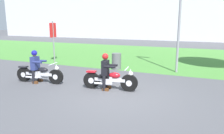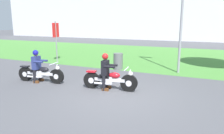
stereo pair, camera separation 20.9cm
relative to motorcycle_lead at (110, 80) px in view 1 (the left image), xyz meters
name	(u,v)px [view 1 (the left image)]	position (x,y,z in m)	size (l,w,h in m)	color
ground	(116,96)	(0.49, -0.60, -0.39)	(120.00, 120.00, 0.00)	#4C4C51
grass_verge	(164,56)	(0.49, 9.26, -0.39)	(60.00, 12.00, 0.01)	#478438
motorcycle_lead	(110,80)	(0.00, 0.00, 0.00)	(2.12, 0.68, 0.88)	black
rider_lead	(106,69)	(-0.17, -0.02, 0.43)	(0.59, 0.51, 1.40)	black
motorcycle_follow	(40,74)	(-3.14, -0.28, -0.01)	(2.16, 0.69, 0.87)	black
rider_follow	(35,64)	(-3.31, -0.31, 0.42)	(0.59, 0.51, 1.39)	black
trash_can	(116,61)	(-1.15, 3.50, 0.05)	(0.51, 0.51, 0.89)	#595E5B
sign_banner	(53,35)	(-5.64, 3.89, 1.33)	(0.08, 0.60, 2.60)	gray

